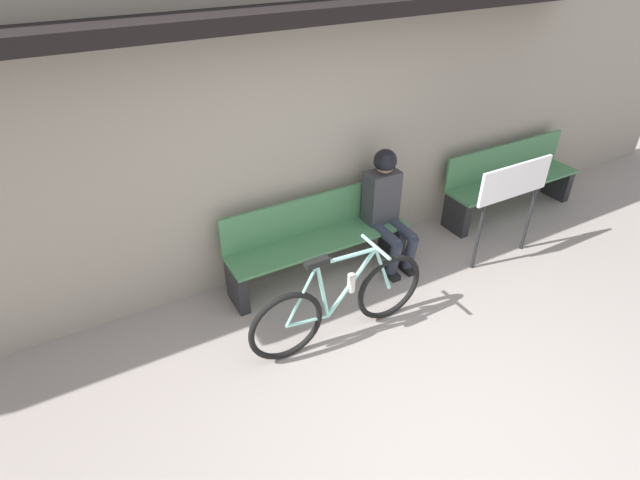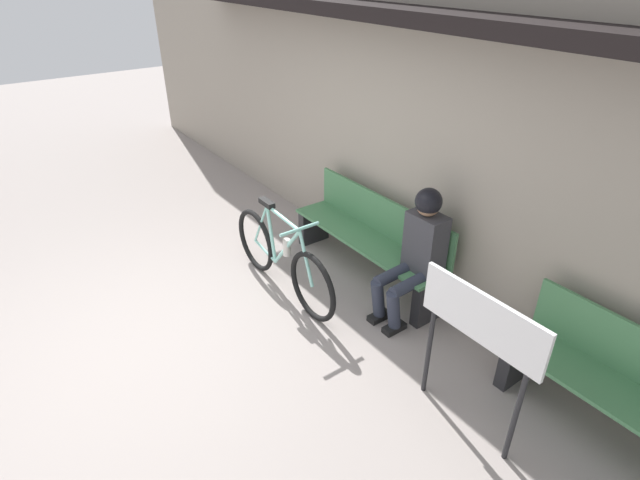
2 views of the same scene
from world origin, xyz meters
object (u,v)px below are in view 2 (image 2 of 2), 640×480
object	(u,v)px
bicycle	(282,259)
person_seated	(418,247)
signboard	(479,330)
park_bench_near	(370,239)

from	to	relation	value
bicycle	person_seated	distance (m)	1.31
person_seated	signboard	size ratio (longest dim) A/B	1.12
person_seated	park_bench_near	bearing A→B (deg)	171.43
park_bench_near	person_seated	distance (m)	0.80
signboard	bicycle	bearing A→B (deg)	-175.28
signboard	park_bench_near	bearing A→B (deg)	158.98
bicycle	person_seated	xyz separation A→B (m)	(1.00, 0.77, 0.35)
person_seated	signboard	world-z (taller)	person_seated
bicycle	park_bench_near	bearing A→B (deg)	73.21
bicycle	signboard	bearing A→B (deg)	4.72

